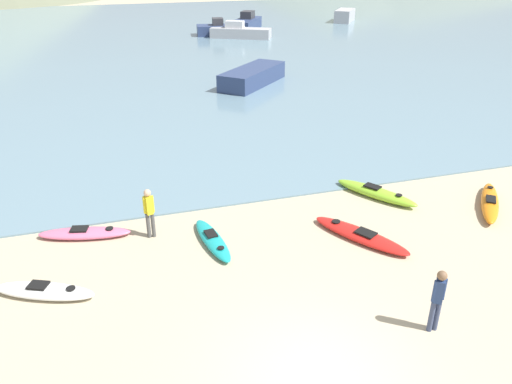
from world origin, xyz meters
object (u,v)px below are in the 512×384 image
(moored_boat_0, at_px, (345,16))
(person_near_waterline, at_px, (149,210))
(kayak_on_sand_0, at_px, (361,235))
(person_near_foreground, at_px, (438,297))
(kayak_on_sand_2, at_px, (490,202))
(moored_boat_1, at_px, (253,76))
(moored_boat_3, at_px, (215,29))
(kayak_on_sand_3, at_px, (44,291))
(moored_boat_4, at_px, (246,23))
(kayak_on_sand_1, at_px, (213,240))
(moored_boat_2, at_px, (240,32))
(kayak_on_sand_4, at_px, (85,233))
(kayak_on_sand_5, at_px, (376,193))

(moored_boat_0, bearing_deg, person_near_waterline, -122.69)
(kayak_on_sand_0, bearing_deg, person_near_foreground, -94.25)
(kayak_on_sand_2, xyz_separation_m, moored_boat_1, (-2.97, 18.52, 0.41))
(person_near_waterline, height_order, moored_boat_3, moored_boat_3)
(kayak_on_sand_3, distance_m, moored_boat_0, 54.17)
(kayak_on_sand_2, distance_m, person_near_foreground, 7.33)
(moored_boat_3, bearing_deg, kayak_on_sand_2, -88.73)
(person_near_foreground, bearing_deg, moored_boat_1, 83.67)
(moored_boat_1, bearing_deg, kayak_on_sand_3, -120.50)
(kayak_on_sand_2, xyz_separation_m, moored_boat_0, (16.06, 44.13, 0.57))
(moored_boat_0, bearing_deg, moored_boat_3, -162.57)
(moored_boat_0, relative_size, moored_boat_4, 0.72)
(moored_boat_1, xyz_separation_m, moored_boat_4, (6.21, 23.08, 0.11))
(kayak_on_sand_1, distance_m, moored_boat_4, 43.10)
(moored_boat_0, height_order, moored_boat_4, moored_boat_4)
(kayak_on_sand_0, distance_m, moored_boat_4, 43.04)
(kayak_on_sand_0, xyz_separation_m, kayak_on_sand_1, (-4.40, 1.07, -0.00))
(moored_boat_2, relative_size, moored_boat_4, 1.00)
(kayak_on_sand_4, bearing_deg, kayak_on_sand_5, -1.07)
(person_near_foreground, bearing_deg, kayak_on_sand_3, 155.44)
(kayak_on_sand_2, xyz_separation_m, moored_boat_4, (3.24, 41.60, 0.52))
(kayak_on_sand_0, distance_m, person_near_foreground, 4.22)
(kayak_on_sand_0, height_order, kayak_on_sand_4, kayak_on_sand_4)
(moored_boat_1, bearing_deg, kayak_on_sand_0, -96.77)
(person_near_foreground, bearing_deg, moored_boat_3, 83.85)
(kayak_on_sand_1, bearing_deg, moored_boat_2, 73.37)
(kayak_on_sand_3, bearing_deg, moored_boat_4, 67.49)
(kayak_on_sand_2, xyz_separation_m, kayak_on_sand_4, (-13.33, 1.99, -0.04))
(kayak_on_sand_0, height_order, moored_boat_3, moored_boat_3)
(kayak_on_sand_5, bearing_deg, person_near_foreground, -108.40)
(kayak_on_sand_2, xyz_separation_m, moored_boat_3, (-0.86, 38.82, 0.46))
(kayak_on_sand_1, relative_size, kayak_on_sand_4, 0.93)
(kayak_on_sand_2, height_order, kayak_on_sand_3, kayak_on_sand_2)
(kayak_on_sand_0, relative_size, kayak_on_sand_2, 1.13)
(kayak_on_sand_3, height_order, kayak_on_sand_5, kayak_on_sand_5)
(moored_boat_0, distance_m, moored_boat_4, 13.07)
(kayak_on_sand_4, bearing_deg, moored_boat_3, 71.29)
(kayak_on_sand_2, relative_size, moored_boat_0, 0.66)
(kayak_on_sand_4, height_order, person_near_waterline, person_near_waterline)
(person_near_waterline, relative_size, moored_boat_0, 0.38)
(kayak_on_sand_2, bearing_deg, kayak_on_sand_5, 151.82)
(moored_boat_2, bearing_deg, kayak_on_sand_0, -99.72)
(kayak_on_sand_4, bearing_deg, moored_boat_1, 57.92)
(kayak_on_sand_5, distance_m, moored_boat_1, 16.72)
(person_near_foreground, bearing_deg, kayak_on_sand_2, 40.43)
(moored_boat_0, relative_size, moored_boat_1, 0.78)
(person_near_waterline, bearing_deg, kayak_on_sand_0, -18.25)
(kayak_on_sand_2, relative_size, moored_boat_1, 0.52)
(kayak_on_sand_5, height_order, moored_boat_4, moored_boat_4)
(kayak_on_sand_2, distance_m, kayak_on_sand_4, 13.48)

